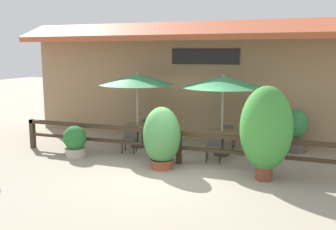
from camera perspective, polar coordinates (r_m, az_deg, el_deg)
The scene contains 15 objects.
ground_plane at distance 9.84m, azimuth -0.35°, elevation -9.09°, with size 60.00×60.00×0.00m, color #9E937F.
building_facade at distance 13.27m, azimuth 6.02°, elevation 5.28°, with size 14.28×1.49×4.23m.
patio_railing at distance 10.59m, azimuth 1.68°, elevation -3.81°, with size 10.40×0.14×0.95m.
patio_umbrella_near at distance 12.30m, azimuth -4.76°, elevation 5.46°, with size 2.47×2.47×2.49m.
dining_table_near at distance 12.52m, azimuth -4.65°, elevation -2.15°, with size 0.89×0.89×0.77m.
chair_near_streetside at distance 11.93m, azimuth -5.85°, elevation -3.45°, with size 0.50×0.50×0.84m.
chair_near_wallside at distance 13.13m, azimuth -3.02°, elevation -2.21°, with size 0.48×0.48×0.84m.
patio_umbrella_middle at distance 11.37m, azimuth 8.40°, elevation 5.06°, with size 2.47×2.47×2.49m.
dining_table_middle at distance 11.62m, azimuth 8.20°, elevation -3.14°, with size 0.89×0.89×0.77m.
chair_middle_streetside at distance 10.98m, azimuth 7.03°, elevation -4.63°, with size 0.47×0.47×0.84m.
chair_middle_wallside at distance 12.33m, azimuth 9.06°, elevation -3.09°, with size 0.43×0.43×0.84m.
potted_plant_tall_tropical at distance 10.15m, azimuth -0.96°, elevation -3.42°, with size 1.03×0.93×1.70m.
potted_plant_corner_fern at distance 11.68m, azimuth -13.99°, elevation -3.92°, with size 0.71×0.64×0.96m.
potted_plant_broad_leaf at distance 9.45m, azimuth 14.70°, elevation -2.15°, with size 1.28×1.15×2.35m.
potted_plant_small_flowering at distance 12.49m, azimuth 18.99°, elevation -2.19°, with size 0.65×0.63×1.37m.
Camera 1 is at (3.34, -8.70, 3.15)m, focal length 40.00 mm.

